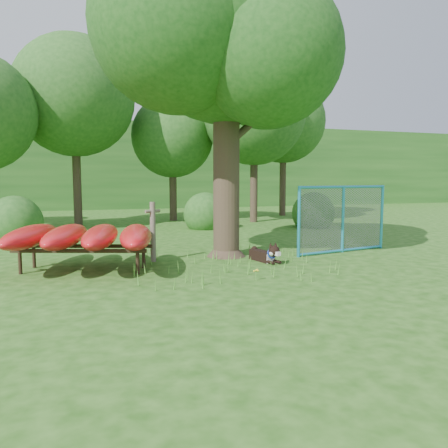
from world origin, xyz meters
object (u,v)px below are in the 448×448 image
object	(u,v)px
kayak_rack	(83,236)
fence_section	(343,219)
husky_dog	(266,254)
oak_tree	(224,32)

from	to	relation	value
kayak_rack	fence_section	distance (m)	6.90
fence_section	husky_dog	bearing A→B (deg)	-176.81
oak_tree	fence_section	size ratio (longest dim) A/B	2.73
husky_dog	fence_section	world-z (taller)	fence_section
husky_dog	oak_tree	bearing A→B (deg)	110.12
husky_dog	fence_section	bearing A→B (deg)	1.99
kayak_rack	husky_dog	distance (m)	4.33
oak_tree	kayak_rack	distance (m)	6.17
oak_tree	fence_section	xyz separation A→B (m)	(3.33, -0.49, -4.81)
oak_tree	fence_section	distance (m)	5.87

